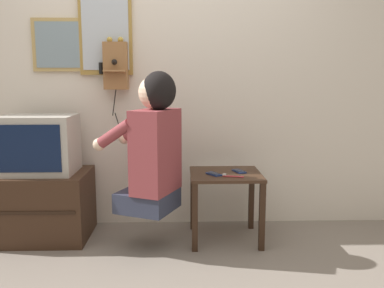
# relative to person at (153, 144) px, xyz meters

# --- Properties ---
(wall_back) EXTENTS (6.80, 0.05, 2.55)m
(wall_back) POSITION_rel_person_xyz_m (0.02, 0.57, 0.52)
(wall_back) COLOR beige
(wall_back) RESTS_ON ground_plane
(side_table) EXTENTS (0.52, 0.48, 0.51)m
(side_table) POSITION_rel_person_xyz_m (0.52, 0.17, -0.35)
(side_table) COLOR #382316
(side_table) RESTS_ON ground_plane
(person) EXTENTS (0.61, 0.55, 0.97)m
(person) POSITION_rel_person_xyz_m (0.00, 0.00, 0.00)
(person) COLOR #2D3347
(person) RESTS_ON ground_plane
(tv_stand) EXTENTS (0.73, 0.53, 0.51)m
(tv_stand) POSITION_rel_person_xyz_m (-0.88, 0.24, -0.50)
(tv_stand) COLOR #382316
(tv_stand) RESTS_ON ground_plane
(television) EXTENTS (0.52, 0.40, 0.43)m
(television) POSITION_rel_person_xyz_m (-0.86, 0.24, -0.03)
(television) COLOR #ADA89E
(television) RESTS_ON tv_stand
(wall_phone_antique) EXTENTS (0.23, 0.18, 0.78)m
(wall_phone_antique) POSITION_rel_person_xyz_m (-0.32, 0.48, 0.55)
(wall_phone_antique) COLOR olive
(framed_picture) EXTENTS (0.43, 0.03, 0.41)m
(framed_picture) POSITION_rel_person_xyz_m (-0.75, 0.53, 0.71)
(framed_picture) COLOR tan
(wall_mirror) EXTENTS (0.41, 0.03, 0.76)m
(wall_mirror) POSITION_rel_person_xyz_m (-0.39, 0.52, 0.86)
(wall_mirror) COLOR olive
(cell_phone_held) EXTENTS (0.12, 0.14, 0.01)m
(cell_phone_held) POSITION_rel_person_xyz_m (0.43, 0.11, -0.24)
(cell_phone_held) COLOR navy
(cell_phone_held) RESTS_ON side_table
(cell_phone_spare) EXTENTS (0.10, 0.14, 0.01)m
(cell_phone_spare) POSITION_rel_person_xyz_m (0.63, 0.19, -0.24)
(cell_phone_spare) COLOR navy
(cell_phone_spare) RESTS_ON side_table
(toothbrush) EXTENTS (0.15, 0.05, 0.02)m
(toothbrush) POSITION_rel_person_xyz_m (0.55, 0.04, -0.24)
(toothbrush) COLOR #D83F4C
(toothbrush) RESTS_ON side_table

